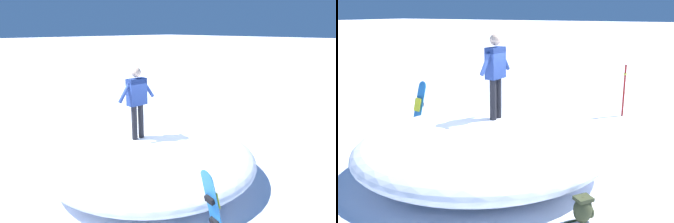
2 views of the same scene
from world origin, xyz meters
The scene contains 7 objects.
ground centered at (0.00, 0.00, 0.00)m, with size 240.00×240.00×0.00m, color white.
snow_mound centered at (-0.32, 0.42, 0.56)m, with size 5.34×4.92×1.11m, color white.
snowboarder_standing centered at (-0.61, 0.55, 2.14)m, with size 1.06×0.23×1.77m.
snowboard_primary_upright centered at (-1.23, -2.21, 0.80)m, with size 0.50×0.37×1.55m.
backpack_near centered at (0.62, 2.95, 0.24)m, with size 0.51×0.45×0.46m.
backpack_far centered at (-3.61, -1.48, 0.20)m, with size 0.68×0.36×0.38m.
trail_marker_pole centered at (-6.33, 1.89, 0.88)m, with size 0.10×0.10×1.68m.
Camera 2 is at (6.07, 4.66, 3.33)m, focal length 41.08 mm.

